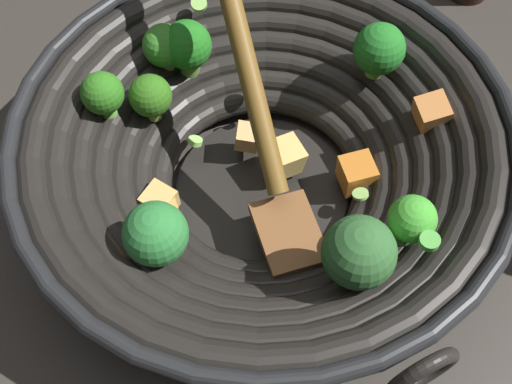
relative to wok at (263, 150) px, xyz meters
name	(u,v)px	position (x,y,z in m)	size (l,w,h in m)	color
ground_plane	(262,192)	(0.00, 0.00, -0.07)	(4.00, 4.00, 0.00)	#332D28
wok	(263,150)	(0.00, 0.00, 0.00)	(0.43, 0.43, 0.21)	black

